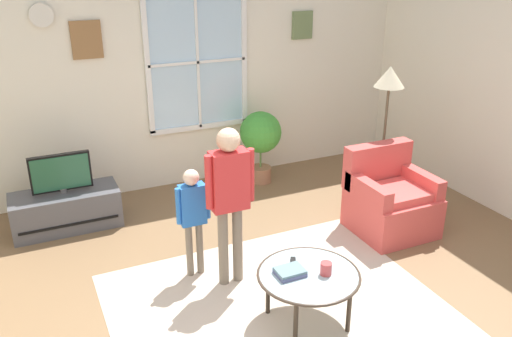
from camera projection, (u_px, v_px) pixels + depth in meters
The scene contains 14 objects.
ground_plane at pixel (274, 328), 4.15m from camera, with size 6.89×6.57×0.02m, color brown.
back_wall at pixel (160, 73), 6.17m from camera, with size 6.29×0.17×2.78m.
area_rug at pixel (281, 312), 4.30m from camera, with size 2.63×2.33×0.01m, color #C6B29E.
tv_stand at pixel (66, 210), 5.55m from camera, with size 1.08×0.48×0.40m.
television at pixel (61, 173), 5.39m from camera, with size 0.60×0.08×0.42m.
armchair at pixel (390, 201), 5.47m from camera, with size 0.76×0.74×0.87m.
coffee_table at pixel (308, 277), 4.04m from camera, with size 0.79×0.79×0.45m.
book_stack at pixel (290, 272), 4.01m from camera, with size 0.21×0.17×0.05m.
cup at pixel (326, 269), 4.00m from camera, with size 0.09×0.09×0.10m, color #BF3F3F.
remote_near_books at pixel (293, 263), 4.15m from camera, with size 0.04×0.14×0.02m, color black.
person_red_shirt at pixel (229, 190), 4.37m from camera, with size 0.43×0.19×1.42m.
person_blue_shirt at pixel (193, 211), 4.58m from camera, with size 0.31×0.14×1.02m.
potted_plant_by_window at pixel (261, 136), 6.51m from camera, with size 0.51×0.51×0.91m.
floor_lamp at pixel (388, 91), 5.62m from camera, with size 0.32×0.32×1.60m.
Camera 1 is at (-1.53, -3.00, 2.72)m, focal length 37.31 mm.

